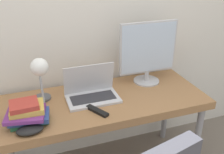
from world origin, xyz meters
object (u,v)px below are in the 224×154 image
Objects in this scene: book_stack at (27,113)px; game_controller at (30,130)px; laptop at (92,92)px; desk_lamp at (40,72)px; monitor at (148,51)px.

game_controller is (0.00, -0.11, -0.05)m from book_stack.
laptop is at bearing 31.40° from game_controller.
desk_lamp is 1.30× the size of book_stack.
laptop is 0.40m from desk_lamp.
desk_lamp reaches higher than book_stack.
monitor reaches higher than desk_lamp.
laptop is 1.02× the size of desk_lamp.
desk_lamp reaches higher than game_controller.
book_stack is at bearing -125.95° from desk_lamp.
book_stack is (-0.11, -0.16, -0.19)m from desk_lamp.
laptop is at bearing -166.89° from monitor.
laptop is at bearing 1.60° from desk_lamp.
monitor is 1.05m from game_controller.
laptop is 2.35× the size of game_controller.
monitor is 0.84m from desk_lamp.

